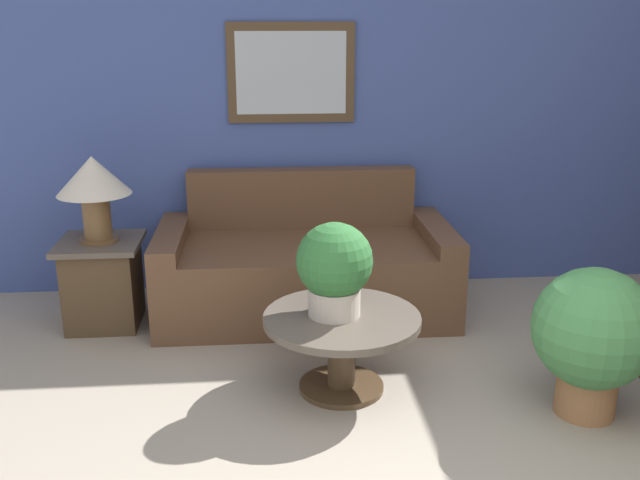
# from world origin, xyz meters

# --- Properties ---
(wall_back) EXTENTS (6.68, 0.09, 2.60)m
(wall_back) POSITION_xyz_m (-0.01, 3.25, 1.31)
(wall_back) COLOR #42569E
(wall_back) RESTS_ON ground_plane
(couch_main) EXTENTS (1.95, 0.95, 0.91)m
(couch_main) POSITION_xyz_m (-0.57, 2.73, 0.30)
(couch_main) COLOR brown
(couch_main) RESTS_ON ground_plane
(coffee_table) EXTENTS (0.83, 0.83, 0.43)m
(coffee_table) POSITION_xyz_m (-0.44, 1.62, 0.31)
(coffee_table) COLOR #4C3823
(coffee_table) RESTS_ON ground_plane
(side_table) EXTENTS (0.52, 0.52, 0.57)m
(side_table) POSITION_xyz_m (-1.88, 2.61, 0.29)
(side_table) COLOR #4C3823
(side_table) RESTS_ON ground_plane
(table_lamp) EXTENTS (0.46, 0.46, 0.54)m
(table_lamp) POSITION_xyz_m (-1.88, 2.61, 0.94)
(table_lamp) COLOR brown
(table_lamp) RESTS_ON side_table
(potted_plant_on_table) EXTENTS (0.40, 0.40, 0.50)m
(potted_plant_on_table) POSITION_xyz_m (-0.48, 1.64, 0.69)
(potted_plant_on_table) COLOR beige
(potted_plant_on_table) RESTS_ON coffee_table
(potted_plant_floor) EXTENTS (0.60, 0.60, 0.77)m
(potted_plant_floor) POSITION_xyz_m (0.76, 1.28, 0.44)
(potted_plant_floor) COLOR #9E6B42
(potted_plant_floor) RESTS_ON ground_plane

